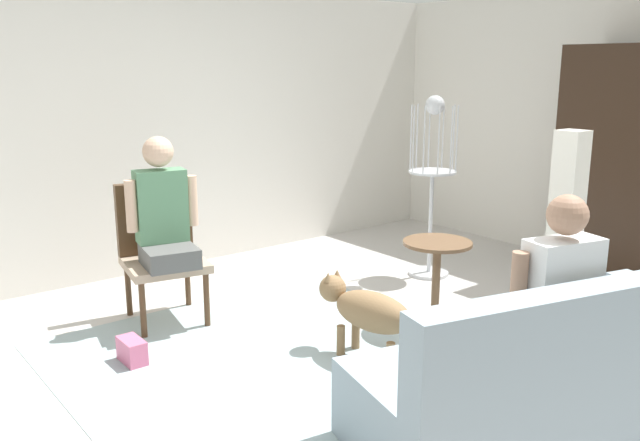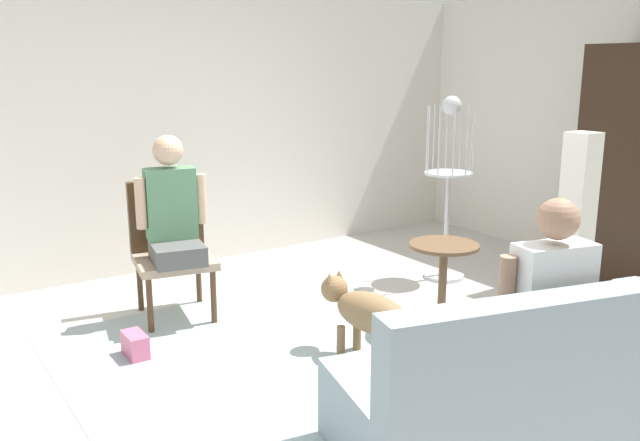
{
  "view_description": "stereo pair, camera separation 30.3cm",
  "coord_description": "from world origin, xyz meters",
  "px_view_note": "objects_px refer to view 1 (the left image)",
  "views": [
    {
      "loc": [
        2.97,
        -2.51,
        1.86
      ],
      "look_at": [
        -0.19,
        -0.01,
        0.92
      ],
      "focal_mm": 37.09,
      "sensor_mm": 36.0,
      "label": 1
    },
    {
      "loc": [
        3.15,
        -2.27,
        1.86
      ],
      "look_at": [
        -0.19,
        -0.01,
        0.92
      ],
      "focal_mm": 37.09,
      "sensor_mm": 36.0,
      "label": 2
    }
  ],
  "objects_px": {
    "person_on_couch": "(551,295)",
    "handbag": "(132,351)",
    "round_end_table": "(436,274)",
    "couch": "(556,378)",
    "armoire_cabinet": "(622,167)",
    "bird_cage_stand": "(432,182)",
    "dog": "(367,310)",
    "armchair": "(159,242)",
    "column_lamp": "(564,237)",
    "person_on_armchair": "(163,212)"
  },
  "relations": [
    {
      "from": "person_on_couch",
      "to": "handbag",
      "type": "distance_m",
      "value": 2.58
    },
    {
      "from": "round_end_table",
      "to": "handbag",
      "type": "bearing_deg",
      "value": -112.06
    },
    {
      "from": "couch",
      "to": "armoire_cabinet",
      "type": "height_order",
      "value": "armoire_cabinet"
    },
    {
      "from": "round_end_table",
      "to": "bird_cage_stand",
      "type": "height_order",
      "value": "bird_cage_stand"
    },
    {
      "from": "handbag",
      "to": "person_on_couch",
      "type": "bearing_deg",
      "value": 33.07
    },
    {
      "from": "dog",
      "to": "armoire_cabinet",
      "type": "xyz_separation_m",
      "value": [
        0.16,
        2.79,
        0.68
      ]
    },
    {
      "from": "person_on_couch",
      "to": "dog",
      "type": "distance_m",
      "value": 1.28
    },
    {
      "from": "bird_cage_stand",
      "to": "dog",
      "type": "bearing_deg",
      "value": -59.63
    },
    {
      "from": "armchair",
      "to": "dog",
      "type": "bearing_deg",
      "value": 24.16
    },
    {
      "from": "couch",
      "to": "person_on_couch",
      "type": "height_order",
      "value": "person_on_couch"
    },
    {
      "from": "person_on_couch",
      "to": "round_end_table",
      "type": "bearing_deg",
      "value": 154.73
    },
    {
      "from": "couch",
      "to": "bird_cage_stand",
      "type": "distance_m",
      "value": 2.73
    },
    {
      "from": "armoire_cabinet",
      "to": "handbag",
      "type": "relative_size",
      "value": 8.82
    },
    {
      "from": "armchair",
      "to": "column_lamp",
      "type": "bearing_deg",
      "value": 44.15
    },
    {
      "from": "person_on_couch",
      "to": "bird_cage_stand",
      "type": "relative_size",
      "value": 0.53
    },
    {
      "from": "person_on_armchair",
      "to": "armchair",
      "type": "bearing_deg",
      "value": 169.0
    },
    {
      "from": "dog",
      "to": "handbag",
      "type": "height_order",
      "value": "dog"
    },
    {
      "from": "bird_cage_stand",
      "to": "handbag",
      "type": "relative_size",
      "value": 6.99
    },
    {
      "from": "bird_cage_stand",
      "to": "handbag",
      "type": "bearing_deg",
      "value": -88.59
    },
    {
      "from": "armchair",
      "to": "bird_cage_stand",
      "type": "bearing_deg",
      "value": 75.96
    },
    {
      "from": "round_end_table",
      "to": "handbag",
      "type": "xyz_separation_m",
      "value": [
        -0.8,
        -1.97,
        -0.32
      ]
    },
    {
      "from": "person_on_armchair",
      "to": "armoire_cabinet",
      "type": "xyz_separation_m",
      "value": [
        1.54,
        3.52,
        0.18
      ]
    },
    {
      "from": "couch",
      "to": "person_on_armchair",
      "type": "distance_m",
      "value": 2.84
    },
    {
      "from": "armchair",
      "to": "round_end_table",
      "type": "relative_size",
      "value": 1.56
    },
    {
      "from": "armoire_cabinet",
      "to": "couch",
      "type": "bearing_deg",
      "value": -67.28
    },
    {
      "from": "couch",
      "to": "column_lamp",
      "type": "distance_m",
      "value": 1.44
    },
    {
      "from": "couch",
      "to": "column_lamp",
      "type": "xyz_separation_m",
      "value": [
        -0.72,
        1.18,
        0.41
      ]
    },
    {
      "from": "couch",
      "to": "column_lamp",
      "type": "bearing_deg",
      "value": 121.51
    },
    {
      "from": "dog",
      "to": "column_lamp",
      "type": "height_order",
      "value": "column_lamp"
    },
    {
      "from": "armchair",
      "to": "person_on_couch",
      "type": "height_order",
      "value": "person_on_couch"
    },
    {
      "from": "handbag",
      "to": "bird_cage_stand",
      "type": "bearing_deg",
      "value": 91.41
    },
    {
      "from": "person_on_armchair",
      "to": "couch",
      "type": "bearing_deg",
      "value": 18.37
    },
    {
      "from": "dog",
      "to": "bird_cage_stand",
      "type": "height_order",
      "value": "bird_cage_stand"
    },
    {
      "from": "armchair",
      "to": "dog",
      "type": "relative_size",
      "value": 1.14
    },
    {
      "from": "person_on_couch",
      "to": "armchair",
      "type": "bearing_deg",
      "value": -163.07
    },
    {
      "from": "armoire_cabinet",
      "to": "round_end_table",
      "type": "bearing_deg",
      "value": -96.93
    },
    {
      "from": "bird_cage_stand",
      "to": "armoire_cabinet",
      "type": "xyz_separation_m",
      "value": [
        1.12,
        1.15,
        0.16
      ]
    },
    {
      "from": "dog",
      "to": "armoire_cabinet",
      "type": "distance_m",
      "value": 2.88
    },
    {
      "from": "column_lamp",
      "to": "person_on_armchair",
      "type": "bearing_deg",
      "value": -133.16
    },
    {
      "from": "bird_cage_stand",
      "to": "armoire_cabinet",
      "type": "bearing_deg",
      "value": 45.79
    },
    {
      "from": "round_end_table",
      "to": "bird_cage_stand",
      "type": "distance_m",
      "value": 1.33
    },
    {
      "from": "round_end_table",
      "to": "armoire_cabinet",
      "type": "bearing_deg",
      "value": 83.07
    },
    {
      "from": "armchair",
      "to": "person_on_armchair",
      "type": "bearing_deg",
      "value": -11.0
    },
    {
      "from": "couch",
      "to": "handbag",
      "type": "xyz_separation_m",
      "value": [
        -2.15,
        -1.37,
        -0.23
      ]
    },
    {
      "from": "dog",
      "to": "person_on_armchair",
      "type": "bearing_deg",
      "value": -152.44
    },
    {
      "from": "armchair",
      "to": "person_on_armchair",
      "type": "distance_m",
      "value": 0.31
    },
    {
      "from": "couch",
      "to": "round_end_table",
      "type": "height_order",
      "value": "couch"
    },
    {
      "from": "person_on_armchair",
      "to": "armoire_cabinet",
      "type": "distance_m",
      "value": 3.84
    },
    {
      "from": "armchair",
      "to": "armoire_cabinet",
      "type": "distance_m",
      "value": 3.9
    },
    {
      "from": "dog",
      "to": "armoire_cabinet",
      "type": "height_order",
      "value": "armoire_cabinet"
    }
  ]
}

